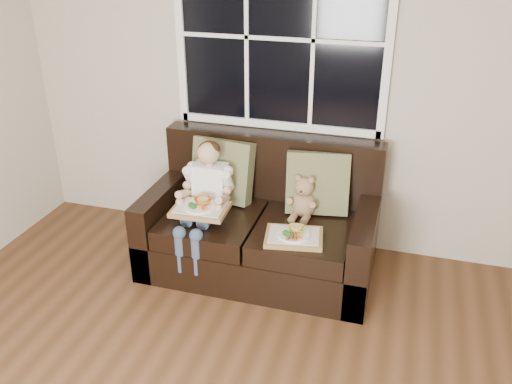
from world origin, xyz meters
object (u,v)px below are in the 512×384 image
(loveseat, at_px, (262,229))
(teddy_bear, at_px, (304,200))
(child, at_px, (206,191))
(tray_right, at_px, (294,236))
(tray_left, at_px, (200,208))

(loveseat, height_order, teddy_bear, loveseat)
(loveseat, xyz_separation_m, teddy_bear, (0.31, 0.05, 0.27))
(child, xyz_separation_m, tray_right, (0.71, -0.19, -0.16))
(loveseat, distance_m, tray_right, 0.47)
(child, relative_size, tray_left, 2.02)
(teddy_bear, height_order, tray_right, teddy_bear)
(tray_left, bearing_deg, loveseat, 32.93)
(loveseat, xyz_separation_m, child, (-0.40, -0.12, 0.32))
(child, distance_m, tray_left, 0.17)
(loveseat, relative_size, child, 2.07)
(child, distance_m, tray_right, 0.75)
(loveseat, xyz_separation_m, tray_right, (0.32, -0.30, 0.17))
(tray_left, xyz_separation_m, tray_right, (0.70, -0.03, -0.10))
(loveseat, relative_size, tray_right, 3.90)
(child, bearing_deg, loveseat, 16.45)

